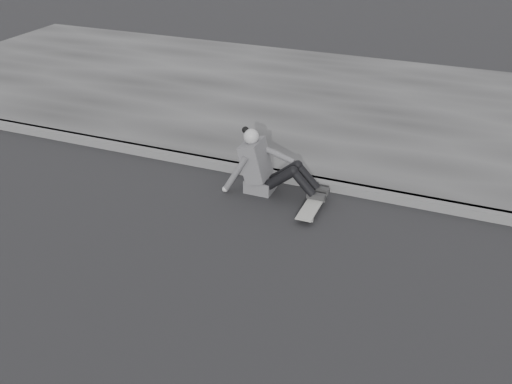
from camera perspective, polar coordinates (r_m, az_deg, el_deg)
skateboard at (r=7.18m, az=5.66°, el=-1.37°), size 0.20×0.78×0.09m
seated_woman at (r=7.45m, az=0.92°, el=2.52°), size 1.38×0.46×0.88m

